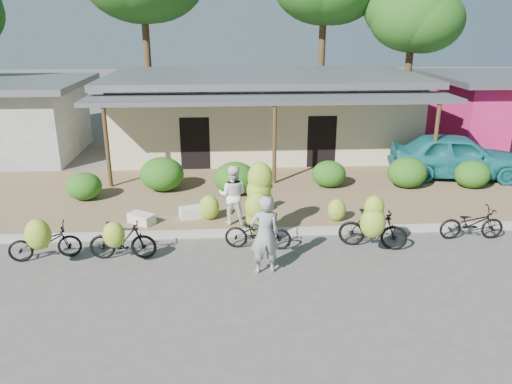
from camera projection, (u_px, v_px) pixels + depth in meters
ground at (300, 269)px, 11.68m from camera, size 100.00×100.00×0.00m
sidewalk at (277, 195)px, 16.37m from camera, size 60.00×6.00×0.12m
curb at (289, 231)px, 13.54m from camera, size 60.00×0.25×0.15m
shop_main at (263, 113)px, 21.41m from camera, size 13.00×8.50×3.35m
shop_pink at (499, 111)px, 22.12m from camera, size 6.00×6.00×3.25m
shop_grey at (1, 118)px, 20.83m from camera, size 7.00×6.00×3.15m
tree_near_right at (409, 14)px, 24.00m from camera, size 4.42×4.24×7.39m
hedge_0 at (84, 186)px, 15.69m from camera, size 1.12×1.00×0.87m
hedge_1 at (162, 174)px, 16.48m from camera, size 1.44×1.29×1.12m
hedge_2 at (235, 178)px, 16.14m from camera, size 1.37×1.23×1.07m
hedge_3 at (329, 174)px, 16.88m from camera, size 1.15×1.03×0.90m
hedge_4 at (407, 172)px, 16.82m from camera, size 1.32×1.19×1.03m
hedge_5 at (472, 174)px, 16.80m from camera, size 1.18×1.06×0.92m
bike_far_left at (44, 241)px, 11.87m from camera, size 1.76×1.34×1.30m
bike_left at (121, 240)px, 11.89m from camera, size 1.65×1.13×1.24m
bike_center at (259, 213)px, 12.71m from camera, size 1.76×1.25×2.12m
bike_right at (373, 226)px, 12.37m from camera, size 1.78×1.38×1.62m
bike_far_right at (472, 223)px, 13.14m from camera, size 1.70×0.64×0.89m
loose_banana_a at (209, 207)px, 14.14m from camera, size 0.58×0.49×0.72m
loose_banana_b at (210, 208)px, 14.23m from camera, size 0.47×0.40×0.59m
loose_banana_c at (337, 210)px, 14.05m from camera, size 0.52×0.44×0.65m
sack_near at (195, 212)px, 14.39m from camera, size 0.93×0.63×0.30m
sack_far at (142, 218)px, 13.94m from camera, size 0.83×0.75×0.28m
vendor at (265, 235)px, 11.24m from camera, size 0.73×0.52×1.87m
bystander at (233, 195)px, 13.72m from camera, size 0.93×0.80×1.67m
teal_van at (457, 156)px, 17.82m from camera, size 4.90×2.61×1.59m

